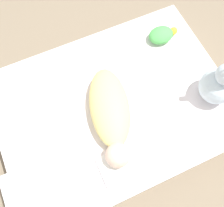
# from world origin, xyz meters

# --- Properties ---
(ground_plane) EXTENTS (12.00, 12.00, 0.00)m
(ground_plane) POSITION_xyz_m (0.00, 0.00, 0.00)
(ground_plane) COLOR #7A6B56
(bed_mattress) EXTENTS (1.24, 0.92, 0.21)m
(bed_mattress) POSITION_xyz_m (0.00, 0.00, 0.10)
(bed_mattress) COLOR white
(bed_mattress) RESTS_ON ground_plane
(burp_cloth) EXTENTS (0.25, 0.15, 0.02)m
(burp_cloth) POSITION_xyz_m (-0.08, -0.31, 0.22)
(burp_cloth) COLOR white
(burp_cloth) RESTS_ON bed_mattress
(swaddled_baby) EXTENTS (0.31, 0.54, 0.12)m
(swaddled_baby) POSITION_xyz_m (-0.05, -0.06, 0.27)
(swaddled_baby) COLOR #EFDB7F
(swaddled_baby) RESTS_ON bed_mattress
(pillow) EXTENTS (0.35, 0.39, 0.07)m
(pillow) POSITION_xyz_m (-0.47, -0.33, 0.24)
(pillow) COLOR white
(pillow) RESTS_ON bed_mattress
(bunny_plush) EXTENTS (0.18, 0.18, 0.35)m
(bunny_plush) POSITION_xyz_m (0.50, -0.16, 0.32)
(bunny_plush) COLOR silver
(bunny_plush) RESTS_ON bed_mattress
(turtle_plush) EXTENTS (0.18, 0.11, 0.07)m
(turtle_plush) POSITION_xyz_m (0.42, 0.27, 0.24)
(turtle_plush) COLOR #51B756
(turtle_plush) RESTS_ON bed_mattress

